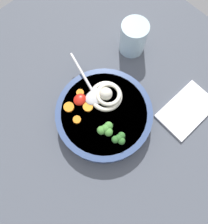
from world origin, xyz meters
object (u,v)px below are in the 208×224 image
noodle_pile (107,95)px  folded_napkin (187,110)px  soup_bowl (104,115)px  drinking_glass (133,38)px  soup_spoon (93,93)px

noodle_pile → folded_napkin: bearing=-49.0°
soup_bowl → drinking_glass: drinking_glass is taller
noodle_pile → soup_spoon: 3.69cm
noodle_pile → drinking_glass: size_ratio=0.97×
drinking_glass → folded_napkin: (-3.58, -25.66, -4.56)cm
soup_bowl → drinking_glass: (22.23, 10.85, 2.48)cm
noodle_pile → folded_napkin: noodle_pile is taller
noodle_pile → folded_napkin: 23.80cm
soup_bowl → folded_napkin: bearing=-38.5°
noodle_pile → drinking_glass: bearing=23.6°
soup_spoon → folded_napkin: bearing=-125.4°
drinking_glass → soup_spoon: bearing=-166.2°
drinking_glass → folded_napkin: size_ratio=0.60×
noodle_pile → soup_spoon: noodle_pile is taller
soup_spoon → drinking_glass: (20.72, 5.11, -0.63)cm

